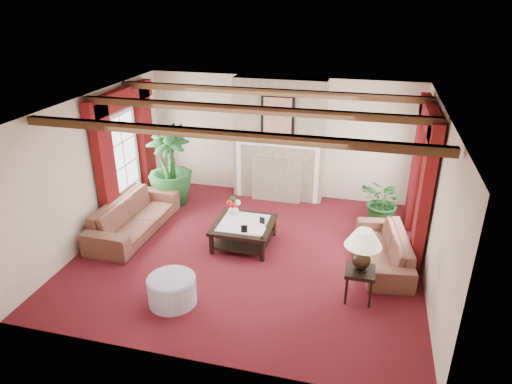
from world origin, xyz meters
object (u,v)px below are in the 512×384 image
(sofa_right, at_px, (384,244))
(side_table, at_px, (359,284))
(coffee_table, at_px, (244,234))
(ottoman, at_px, (172,290))
(sofa_left, at_px, (133,211))
(potted_palm, at_px, (171,182))

(sofa_right, height_order, side_table, sofa_right)
(coffee_table, height_order, ottoman, coffee_table)
(side_table, distance_m, ottoman, 2.85)
(sofa_right, bearing_deg, coffee_table, -98.37)
(sofa_left, bearing_deg, sofa_right, -87.83)
(potted_palm, bearing_deg, ottoman, -66.22)
(sofa_left, height_order, coffee_table, sofa_left)
(sofa_left, bearing_deg, coffee_table, -86.97)
(potted_palm, relative_size, ottoman, 2.38)
(sofa_left, bearing_deg, ottoman, -137.71)
(side_table, xyz_separation_m, ottoman, (-2.74, -0.78, -0.05))
(sofa_right, height_order, potted_palm, potted_palm)
(sofa_right, xyz_separation_m, side_table, (-0.37, -1.15, -0.11))
(coffee_table, bearing_deg, sofa_left, -178.37)
(coffee_table, distance_m, side_table, 2.45)
(sofa_right, xyz_separation_m, ottoman, (-3.11, -1.94, -0.16))
(sofa_right, relative_size, ottoman, 2.69)
(sofa_left, relative_size, sofa_right, 1.16)
(potted_palm, distance_m, ottoman, 3.64)
(side_table, bearing_deg, sofa_left, 165.92)
(side_table, bearing_deg, coffee_table, 151.80)
(coffee_table, relative_size, ottoman, 1.47)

